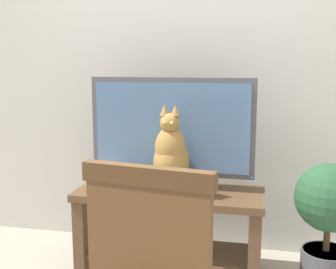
{
  "coord_description": "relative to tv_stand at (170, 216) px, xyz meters",
  "views": [
    {
      "loc": [
        0.51,
        -1.84,
        1.31
      ],
      "look_at": [
        -0.01,
        0.57,
        0.89
      ],
      "focal_mm": 45.6,
      "sensor_mm": 36.0,
      "label": 1
    }
  ],
  "objects": [
    {
      "name": "potted_plant",
      "position": [
        0.92,
        -0.06,
        0.09
      ],
      "size": [
        0.38,
        0.38,
        0.76
      ],
      "color": "#47474C",
      "rests_on": "ground"
    },
    {
      "name": "tv_stand",
      "position": [
        0.0,
        0.0,
        0.0
      ],
      "size": [
        1.14,
        0.45,
        0.53
      ],
      "color": "#513823",
      "rests_on": "ground"
    },
    {
      "name": "book_stack",
      "position": [
        -0.4,
        -0.01,
        0.22
      ],
      "size": [
        0.26,
        0.2,
        0.11
      ],
      "color": "beige",
      "rests_on": "tv_stand"
    },
    {
      "name": "cat",
      "position": [
        0.03,
        -0.1,
        0.41
      ],
      "size": [
        0.21,
        0.35,
        0.48
      ],
      "color": "olive",
      "rests_on": "media_box"
    },
    {
      "name": "back_wall",
      "position": [
        0.01,
        0.51,
        1.03
      ],
      "size": [
        7.0,
        0.12,
        2.8
      ],
      "primitive_type": "cube",
      "color": "beige",
      "rests_on": "ground"
    },
    {
      "name": "tv",
      "position": [
        0.0,
        0.06,
        0.53
      ],
      "size": [
        1.01,
        0.2,
        0.69
      ],
      "color": "#4C4C51",
      "rests_on": "tv_stand"
    },
    {
      "name": "media_box",
      "position": [
        0.03,
        -0.08,
        0.2
      ],
      "size": [
        0.39,
        0.23,
        0.06
      ],
      "color": "#2D2D30",
      "rests_on": "tv_stand"
    }
  ]
}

